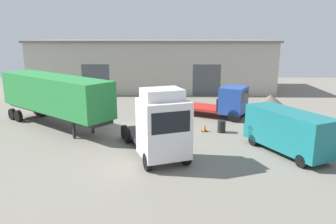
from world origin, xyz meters
The scene contains 9 objects.
ground_plane centered at (0.00, 0.00, 0.00)m, with size 60.00×60.00×0.00m, color slate.
warehouse_building centered at (0.00, 18.91, 3.12)m, with size 29.59×10.33×6.24m.
tractor_unit_white centered at (1.90, -5.84, 1.96)m, with size 4.74×7.18×4.19m.
container_trailer_green centered at (-6.47, 0.81, 2.54)m, with size 10.39×8.98×3.95m.
flatbed_truck_blue centered at (6.33, 4.23, 1.29)m, with size 8.97×6.11×2.72m.
delivery_van_teal centered at (9.39, -4.48, 1.42)m, with size 4.31×5.96×2.61m.
gravel_pile centered at (11.71, 6.85, 0.74)m, with size 3.84×3.84×1.48m.
oil_drum centered at (6.13, -0.39, 0.44)m, with size 0.58×0.58×0.88m.
traffic_cone centered at (4.91, -0.19, 0.25)m, with size 0.40×0.40×0.55m.
Camera 1 is at (2.63, -23.45, 7.11)m, focal length 35.00 mm.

